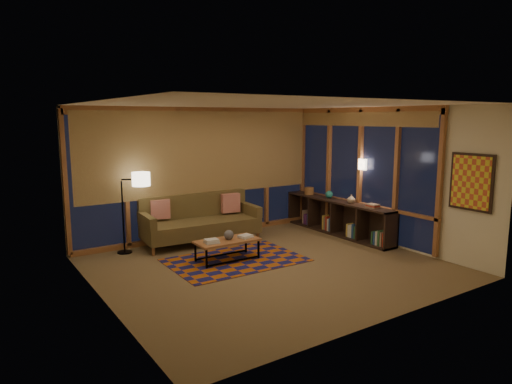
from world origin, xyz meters
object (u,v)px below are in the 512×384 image
floor_lamp (123,213)px  bookshelf (337,217)px  sofa (201,220)px  coffee_table (227,250)px

floor_lamp → bookshelf: floor_lamp is taller
floor_lamp → sofa: bearing=16.2°
coffee_table → floor_lamp: 2.08m
coffee_table → floor_lamp: size_ratio=0.74×
sofa → coffee_table: (-0.14, -1.30, -0.29)m
coffee_table → bookshelf: (2.92, 0.31, 0.18)m
coffee_table → bookshelf: size_ratio=0.38×
sofa → floor_lamp: bearing=177.8°
coffee_table → bookshelf: bookshelf is taller
floor_lamp → bookshelf: size_ratio=0.51×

